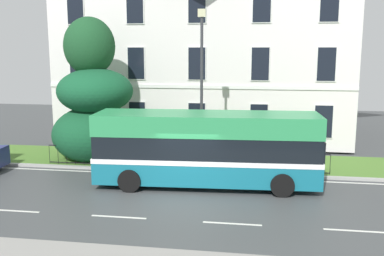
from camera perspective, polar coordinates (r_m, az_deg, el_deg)
The scene contains 7 objects.
ground_plane at distance 17.98m, azimuth -0.73°, elevation -8.88°, with size 60.00×56.00×0.18m.
georgian_townhouse at distance 30.83m, azimuth 2.10°, elevation 11.27°, with size 18.20×11.15×12.60m.
iron_verge_railing at distance 21.39m, azimuth -1.16°, elevation -3.99°, with size 13.77×0.04×0.97m.
evergreen_tree at distance 23.87m, azimuth -12.55°, elevation 2.95°, with size 4.40×4.40×7.63m.
single_decker_bus at distance 18.92m, azimuth 1.94°, elevation -2.61°, with size 9.61×2.98×3.17m.
street_lamp_post at distance 21.13m, azimuth 1.25°, elevation 6.22°, with size 0.36×0.24×7.55m.
litter_bin at distance 22.44m, azimuth -9.20°, elevation -3.24°, with size 0.57×0.57×1.15m.
Camera 1 is at (2.79, -16.03, 5.84)m, focal length 41.36 mm.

